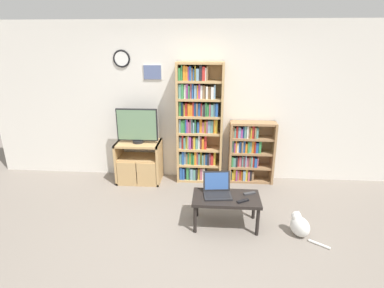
# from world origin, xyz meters

# --- Properties ---
(ground_plane) EXTENTS (18.00, 18.00, 0.00)m
(ground_plane) POSITION_xyz_m (0.00, 0.00, 0.00)
(ground_plane) COLOR gray
(wall_back) EXTENTS (6.98, 0.09, 2.60)m
(wall_back) POSITION_xyz_m (-0.00, 2.02, 1.30)
(wall_back) COLOR silver
(wall_back) RESTS_ON ground_plane
(tv_stand) EXTENTS (0.73, 0.48, 0.69)m
(tv_stand) POSITION_xyz_m (-0.90, 1.71, 0.35)
(tv_stand) COLOR tan
(tv_stand) RESTS_ON ground_plane
(television) EXTENTS (0.67, 0.18, 0.57)m
(television) POSITION_xyz_m (-0.90, 1.70, 0.98)
(television) COLOR black
(television) RESTS_ON tv_stand
(bookshelf_tall) EXTENTS (0.74, 0.29, 1.98)m
(bookshelf_tall) POSITION_xyz_m (0.08, 1.84, 0.98)
(bookshelf_tall) COLOR tan
(bookshelf_tall) RESTS_ON ground_plane
(bookshelf_short) EXTENTS (0.74, 0.26, 1.04)m
(bookshelf_short) POSITION_xyz_m (0.93, 1.86, 0.52)
(bookshelf_short) COLOR #9E754C
(bookshelf_short) RESTS_ON ground_plane
(coffee_table) EXTENTS (0.85, 0.46, 0.41)m
(coffee_table) POSITION_xyz_m (0.52, 0.50, 0.36)
(coffee_table) COLOR black
(coffee_table) RESTS_ON ground_plane
(laptop) EXTENTS (0.38, 0.34, 0.27)m
(laptop) POSITION_xyz_m (0.40, 0.56, 0.48)
(laptop) COLOR #232326
(laptop) RESTS_ON coffee_table
(remote_near_laptop) EXTENTS (0.16, 0.11, 0.02)m
(remote_near_laptop) POSITION_xyz_m (0.82, 0.59, 0.42)
(remote_near_laptop) COLOR #38383A
(remote_near_laptop) RESTS_ON coffee_table
(remote_far_from_laptop) EXTENTS (0.16, 0.12, 0.02)m
(remote_far_from_laptop) POSITION_xyz_m (0.72, 0.39, 0.42)
(remote_far_from_laptop) COLOR black
(remote_far_from_laptop) RESTS_ON coffee_table
(cat) EXTENTS (0.45, 0.43, 0.30)m
(cat) POSITION_xyz_m (1.42, 0.35, 0.13)
(cat) COLOR white
(cat) RESTS_ON ground_plane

